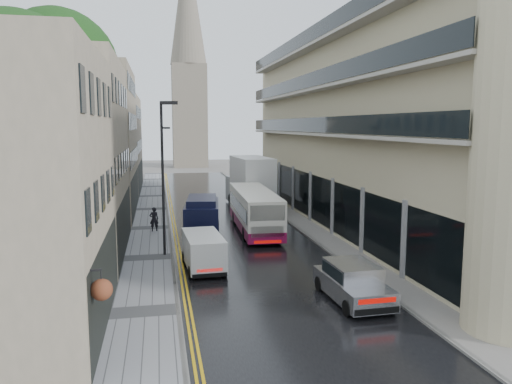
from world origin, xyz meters
name	(u,v)px	position (x,y,z in m)	size (l,w,h in m)	color
road	(231,226)	(0.00, 27.50, 0.01)	(9.00, 85.00, 0.02)	black
left_sidewalk	(151,228)	(-5.85, 27.50, 0.06)	(2.70, 85.00, 0.12)	gray
right_sidewalk	(301,223)	(5.40, 27.50, 0.06)	(1.80, 85.00, 0.12)	slate
old_shop_row	(99,145)	(-9.45, 30.00, 6.00)	(4.50, 56.00, 12.00)	gray
modern_block	(372,131)	(10.30, 26.00, 7.00)	(8.00, 40.00, 14.00)	#B8AF89
church_spire	(188,53)	(0.50, 82.00, 20.00)	(6.40, 6.40, 40.00)	#6E6457
tree_near	(17,135)	(-12.50, 20.00, 6.95)	(10.56, 10.56, 13.89)	black
tree_far	(67,141)	(-12.20, 33.00, 6.23)	(9.24, 9.24, 12.46)	black
cream_bus	(245,219)	(0.20, 22.63, 1.45)	(2.38, 10.49, 2.86)	white
white_lorry	(241,186)	(1.70, 32.93, 2.36)	(2.67, 8.90, 4.67)	white
silver_hatchback	(348,296)	(1.95, 9.08, 0.86)	(1.96, 4.48, 1.68)	#A1A1A5
white_van	(191,260)	(-3.76, 15.15, 0.96)	(1.79, 4.18, 1.89)	silver
navy_van	(185,221)	(-3.60, 22.71, 1.41)	(2.18, 5.45, 2.78)	black
pedestrian	(154,219)	(-5.57, 26.21, 0.97)	(0.62, 0.41, 1.69)	black
lamp_post_near	(163,180)	(-4.96, 19.65, 4.42)	(0.97, 0.21, 8.59)	black
lamp_post_far	(163,168)	(-4.82, 36.51, 3.68)	(0.80, 0.18, 7.13)	black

